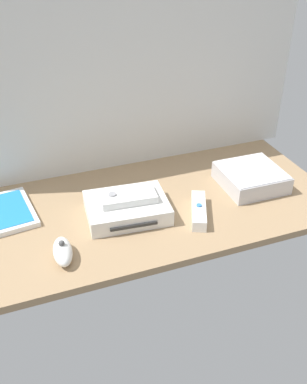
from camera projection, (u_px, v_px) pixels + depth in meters
The scene contains 8 objects.
ground_plane at pixel (154, 207), 122.85cm from camera, with size 100.00×48.00×2.00cm, color #9E7F5B.
back_wall at pixel (122, 63), 124.31cm from camera, with size 110.00×1.20×64.00cm, color silver.
game_console at pixel (127, 208), 116.98cm from camera, with size 22.43×17.99×4.40cm.
mini_computer at pixel (251, 177), 129.25cm from camera, with size 17.26×17.26×5.30cm.
game_case at pixel (6, 212), 117.91cm from camera, with size 15.77×20.49×1.56cm.
remote_wand at pixel (199, 211), 117.18cm from camera, with size 9.28×14.99×3.40cm.
remote_nunchuk at pixel (63, 251), 102.59cm from camera, with size 5.29×10.36×5.10cm.
remote_classic_pad at pixel (128, 196), 115.92cm from camera, with size 15.10×9.34×2.40cm.
Camera 1 is at (-35.52, -94.49, 69.14)cm, focal length 41.78 mm.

